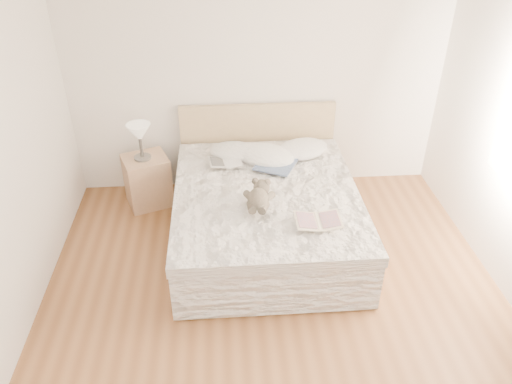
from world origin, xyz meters
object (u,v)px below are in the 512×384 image
(teddy_bear, at_px, (258,205))
(bed, at_px, (265,211))
(photo_book, at_px, (225,163))
(nightstand, at_px, (148,181))
(table_lamp, at_px, (139,134))
(childrens_book, at_px, (318,221))

(teddy_bear, bearing_deg, bed, 83.71)
(bed, height_order, photo_book, bed)
(nightstand, bearing_deg, teddy_bear, -44.58)
(nightstand, height_order, table_lamp, table_lamp)
(photo_book, bearing_deg, teddy_bear, -79.83)
(nightstand, bearing_deg, bed, -29.78)
(childrens_book, distance_m, teddy_bear, 0.55)
(childrens_book, bearing_deg, table_lamp, 140.60)
(photo_book, bearing_deg, childrens_book, -62.61)
(bed, bearing_deg, teddy_bear, -104.75)
(childrens_book, bearing_deg, bed, 120.77)
(table_lamp, xyz_separation_m, teddy_bear, (1.13, -1.09, -0.19))
(childrens_book, xyz_separation_m, teddy_bear, (-0.49, 0.25, 0.02))
(table_lamp, xyz_separation_m, childrens_book, (1.62, -1.34, -0.21))
(table_lamp, distance_m, photo_book, 0.93)
(bed, distance_m, teddy_bear, 0.54)
(nightstand, distance_m, photo_book, 0.96)
(bed, relative_size, teddy_bear, 6.15)
(nightstand, distance_m, childrens_book, 2.12)
(photo_book, xyz_separation_m, childrens_book, (0.76, -1.06, 0.00))
(bed, relative_size, table_lamp, 5.48)
(nightstand, xyz_separation_m, childrens_book, (1.60, -1.35, 0.35))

